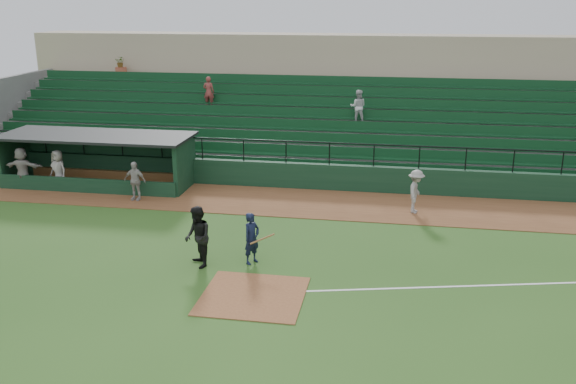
# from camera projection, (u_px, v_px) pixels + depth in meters

# --- Properties ---
(ground) EXTENTS (90.00, 90.00, 0.00)m
(ground) POSITION_uv_depth(u_px,v_px,m) (260.00, 282.00, 19.33)
(ground) COLOR #294F19
(ground) RESTS_ON ground
(warning_track) EXTENTS (40.00, 4.00, 0.03)m
(warning_track) POSITION_uv_depth(u_px,v_px,m) (300.00, 203.00, 26.86)
(warning_track) COLOR brown
(warning_track) RESTS_ON ground
(home_plate_dirt) EXTENTS (3.00, 3.00, 0.03)m
(home_plate_dirt) POSITION_uv_depth(u_px,v_px,m) (253.00, 296.00, 18.39)
(home_plate_dirt) COLOR brown
(home_plate_dirt) RESTS_ON ground
(foul_line) EXTENTS (17.49, 4.44, 0.01)m
(foul_line) POSITION_uv_depth(u_px,v_px,m) (523.00, 284.00, 19.15)
(foul_line) COLOR white
(foul_line) RESTS_ON ground
(stadium_structure) EXTENTS (38.00, 13.08, 6.40)m
(stadium_structure) POSITION_uv_depth(u_px,v_px,m) (324.00, 116.00, 34.16)
(stadium_structure) COLOR #10311D
(stadium_structure) RESTS_ON ground
(dugout) EXTENTS (8.90, 3.20, 2.42)m
(dugout) POSITION_uv_depth(u_px,v_px,m) (102.00, 155.00, 29.55)
(dugout) COLOR #10311D
(dugout) RESTS_ON ground
(batter_at_plate) EXTENTS (1.14, 0.76, 1.74)m
(batter_at_plate) POSITION_uv_depth(u_px,v_px,m) (252.00, 238.00, 20.48)
(batter_at_plate) COLOR black
(batter_at_plate) RESTS_ON ground
(umpire) EXTENTS (1.18, 1.25, 2.03)m
(umpire) POSITION_uv_depth(u_px,v_px,m) (198.00, 237.00, 20.18)
(umpire) COLOR black
(umpire) RESTS_ON ground
(runner) EXTENTS (0.85, 1.25, 1.79)m
(runner) POSITION_uv_depth(u_px,v_px,m) (416.00, 191.00, 25.32)
(runner) COLOR gray
(runner) RESTS_ON warning_track
(dugout_player_a) EXTENTS (1.04, 0.50, 1.71)m
(dugout_player_a) POSITION_uv_depth(u_px,v_px,m) (135.00, 181.00, 26.97)
(dugout_player_a) COLOR #ADA7A1
(dugout_player_a) RESTS_ON warning_track
(dugout_player_b) EXTENTS (1.03, 0.83, 1.83)m
(dugout_player_b) POSITION_uv_depth(u_px,v_px,m) (58.00, 170.00, 28.50)
(dugout_player_b) COLOR #9C9691
(dugout_player_b) RESTS_ON warning_track
(dugout_player_c) EXTENTS (1.80, 0.62, 1.93)m
(dugout_player_c) POSITION_uv_depth(u_px,v_px,m) (22.00, 168.00, 28.61)
(dugout_player_c) COLOR #A19B97
(dugout_player_c) RESTS_ON warning_track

